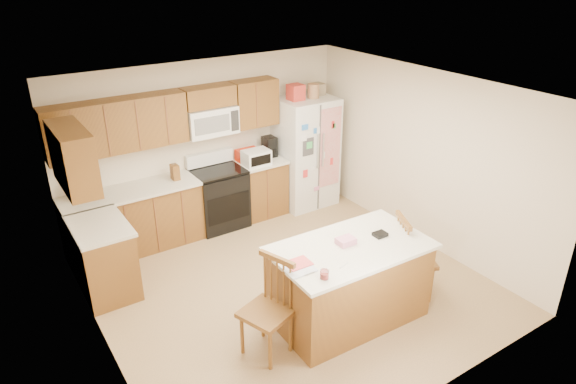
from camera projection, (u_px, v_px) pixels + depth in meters
ground at (289, 284)px, 6.57m from camera, size 4.50×4.50×0.00m
room_shell at (289, 182)px, 5.96m from camera, size 4.60×4.60×2.52m
cabinetry at (157, 189)px, 7.05m from camera, size 3.36×1.56×2.15m
stove at (219, 197)px, 7.83m from camera, size 0.76×0.65×1.13m
refrigerator at (305, 151)px, 8.38m from camera, size 0.90×0.79×2.04m
island at (349, 282)px, 5.79m from camera, size 1.78×1.06×1.04m
windsor_chair_left at (268, 311)px, 5.27m from camera, size 0.58×0.59×1.09m
windsor_chair_back at (314, 260)px, 6.30m from camera, size 0.43×0.41×0.92m
windsor_chair_right at (412, 259)px, 6.17m from camera, size 0.59×0.61×1.08m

